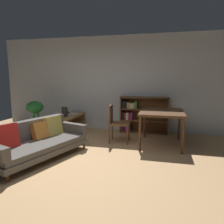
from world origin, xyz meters
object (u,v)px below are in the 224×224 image
object	(u,v)px
fabric_couch	(36,140)
dining_chair_near	(116,121)
media_console	(70,124)
dining_table	(162,115)
bookshelf	(141,115)
desk_speaker	(65,112)
open_laptop	(70,113)
potted_floor_plant	(35,113)

from	to	relation	value
fabric_couch	dining_chair_near	distance (m)	1.87
media_console	dining_table	size ratio (longest dim) A/B	0.96
dining_chair_near	bookshelf	distance (m)	1.16
media_console	dining_chair_near	size ratio (longest dim) A/B	1.26
desk_speaker	dining_chair_near	distance (m)	1.53
bookshelf	desk_speaker	bearing A→B (deg)	-158.90
open_laptop	dining_chair_near	world-z (taller)	dining_chair_near
fabric_couch	media_console	xyz separation A→B (m)	(-0.13, 1.84, -0.08)
dining_table	dining_chair_near	size ratio (longest dim) A/B	1.31
media_console	open_laptop	size ratio (longest dim) A/B	2.50
dining_chair_near	media_console	bearing A→B (deg)	160.47
dining_table	bookshelf	xyz separation A→B (m)	(-0.58, 1.01, -0.20)
bookshelf	open_laptop	bearing A→B (deg)	-169.81
open_laptop	media_console	bearing A→B (deg)	-70.41
desk_speaker	bookshelf	distance (m)	2.09
fabric_couch	dining_table	world-z (taller)	dining_table
desk_speaker	dining_chair_near	bearing A→B (deg)	-12.06
open_laptop	desk_speaker	xyz separation A→B (m)	(0.02, -0.40, 0.10)
fabric_couch	potted_floor_plant	distance (m)	1.93
fabric_couch	bookshelf	size ratio (longest dim) A/B	1.60
open_laptop	desk_speaker	distance (m)	0.41
potted_floor_plant	dining_table	world-z (taller)	potted_floor_plant
potted_floor_plant	dining_chair_near	size ratio (longest dim) A/B	1.00
media_console	fabric_couch	bearing A→B (deg)	-85.82
dining_chair_near	open_laptop	bearing A→B (deg)	154.62
potted_floor_plant	desk_speaker	bearing A→B (deg)	3.28
fabric_couch	dining_chair_near	world-z (taller)	dining_chair_near
desk_speaker	bookshelf	bearing A→B (deg)	21.10
media_console	potted_floor_plant	size ratio (longest dim) A/B	1.26
potted_floor_plant	bookshelf	bearing A→B (deg)	15.91
dining_table	bookshelf	bearing A→B (deg)	119.95
desk_speaker	potted_floor_plant	xyz separation A→B (m)	(-0.86, -0.05, -0.05)
fabric_couch	dining_table	size ratio (longest dim) A/B	1.80
open_laptop	bookshelf	distance (m)	2.00
open_laptop	desk_speaker	world-z (taller)	desk_speaker
potted_floor_plant	dining_table	xyz separation A→B (m)	(3.40, -0.21, 0.12)
dining_chair_near	desk_speaker	bearing A→B (deg)	167.94
media_console	bookshelf	bearing A→B (deg)	16.49
open_laptop	potted_floor_plant	size ratio (longest dim) A/B	0.50
desk_speaker	dining_table	world-z (taller)	dining_table
desk_speaker	dining_table	xyz separation A→B (m)	(2.53, -0.26, 0.08)
fabric_couch	potted_floor_plant	bearing A→B (deg)	123.39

